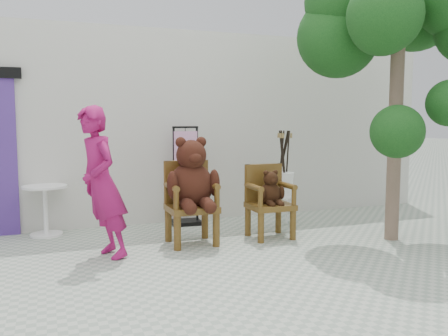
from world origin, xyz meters
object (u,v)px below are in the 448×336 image
object	(u,v)px
chair_small	(269,195)
person	(102,183)
display_stand	(186,187)
stool_bucket	(284,183)
cafe_table	(45,204)
chair_big	(191,185)
tree	(396,21)

from	to	relation	value
chair_small	person	xyz separation A→B (m)	(-2.25, -0.24, 0.30)
person	display_stand	distance (m)	2.01
person	chair_small	bearing A→B (deg)	76.96
chair_small	display_stand	size ratio (longest dim) A/B	0.66
person	stool_bucket	bearing A→B (deg)	87.55
cafe_table	stool_bucket	world-z (taller)	stool_bucket
cafe_table	chair_big	bearing A→B (deg)	-32.83
person	cafe_table	world-z (taller)	person
chair_small	cafe_table	bearing A→B (deg)	157.89
chair_big	tree	world-z (taller)	tree
tree	stool_bucket	bearing A→B (deg)	125.44
chair_small	stool_bucket	bearing A→B (deg)	47.50
chair_small	chair_big	bearing A→B (deg)	178.82
chair_small	cafe_table	world-z (taller)	chair_small
cafe_table	chair_small	bearing A→B (deg)	-22.11
cafe_table	stool_bucket	xyz separation A→B (m)	(3.43, -0.57, 0.20)
cafe_table	person	bearing A→B (deg)	-66.13
chair_small	cafe_table	distance (m)	3.11
display_stand	tree	size ratio (longest dim) A/B	0.41
chair_big	display_stand	distance (m)	1.19
chair_big	tree	size ratio (longest dim) A/B	0.38
display_stand	stool_bucket	xyz separation A→B (m)	(1.40, -0.57, 0.06)
chair_big	chair_small	size ratio (longest dim) A/B	1.40
chair_big	display_stand	world-z (taller)	display_stand
tree	chair_big	bearing A→B (deg)	164.54
display_stand	stool_bucket	bearing A→B (deg)	-17.99
person	cafe_table	xyz separation A→B (m)	(-0.62, 1.41, -0.44)
cafe_table	display_stand	world-z (taller)	display_stand
person	tree	distance (m)	4.24
chair_big	chair_small	xyz separation A→B (m)	(1.10, -0.02, -0.20)
chair_small	person	size ratio (longest dim) A/B	0.56
person	cafe_table	size ratio (longest dim) A/B	2.51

